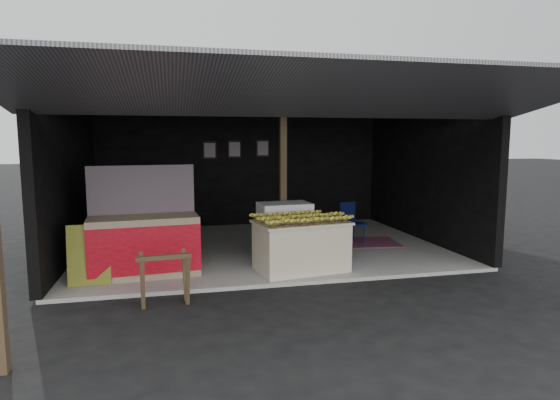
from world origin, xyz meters
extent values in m
plane|color=black|center=(0.00, 0.00, 0.00)|extent=(80.00, 80.00, 0.00)
cube|color=gray|center=(0.00, 2.50, 0.03)|extent=(7.00, 5.00, 0.06)
cube|color=black|center=(0.00, 5.00, 1.51)|extent=(7.00, 0.15, 2.90)
cube|color=black|center=(-3.50, 2.50, 1.51)|extent=(0.15, 5.00, 2.90)
cube|color=black|center=(3.50, 2.50, 1.51)|extent=(0.15, 5.00, 2.90)
cube|color=#232326|center=(0.00, 2.50, 2.96)|extent=(7.20, 5.20, 0.12)
cube|color=#232326|center=(0.00, -0.95, 2.73)|extent=(7.40, 2.47, 0.48)
cube|color=brown|center=(0.30, 1.90, 1.49)|extent=(0.12, 0.12, 2.85)
cube|color=beige|center=(0.30, 0.62, 0.44)|extent=(1.51, 1.04, 0.76)
cube|color=beige|center=(0.30, 0.62, 0.84)|extent=(1.58, 1.11, 0.04)
cube|color=white|center=(0.22, 1.46, 0.56)|extent=(0.94, 0.67, 0.99)
cube|color=navy|center=(0.22, 1.15, 0.61)|extent=(0.70, 0.07, 0.30)
cube|color=#B21414|center=(0.22, 1.15, 0.26)|extent=(0.45, 0.05, 0.10)
cube|color=#998466|center=(-2.15, 0.92, 0.52)|extent=(1.70, 0.86, 0.93)
cube|color=red|center=(-2.15, 0.55, 0.52)|extent=(1.64, 0.16, 0.72)
cube|color=white|center=(-2.15, 0.54, 0.52)|extent=(0.56, 0.06, 0.19)
cube|color=#1B1B53|center=(-2.15, 1.23, 1.37)|extent=(1.64, 0.19, 0.77)
cube|color=black|center=(-2.91, 0.54, 0.50)|extent=(0.59, 0.13, 0.89)
cube|color=brown|center=(-2.10, -0.61, 0.35)|extent=(0.07, 0.27, 0.68)
cube|color=brown|center=(-1.54, -0.55, 0.35)|extent=(0.07, 0.27, 0.68)
cube|color=brown|center=(-2.13, -0.27, 0.35)|extent=(0.07, 0.27, 0.68)
cube|color=brown|center=(-1.57, -0.22, 0.35)|extent=(0.07, 0.27, 0.68)
cube|color=brown|center=(-1.84, -0.41, 0.65)|extent=(0.71, 0.12, 0.06)
cylinder|color=#120D95|center=(1.08, 0.95, 0.31)|extent=(0.35, 0.35, 0.51)
cylinder|color=#0A1038|center=(1.74, 2.03, 0.27)|extent=(0.03, 0.03, 0.41)
cylinder|color=#0A1038|center=(2.04, 2.14, 0.27)|extent=(0.03, 0.03, 0.41)
cylinder|color=#0A1038|center=(1.63, 2.33, 0.27)|extent=(0.03, 0.03, 0.41)
cylinder|color=#0A1038|center=(1.93, 2.43, 0.27)|extent=(0.03, 0.03, 0.41)
cube|color=#0A1038|center=(1.84, 2.23, 0.47)|extent=(0.51, 0.51, 0.04)
cube|color=#0A1038|center=(1.78, 2.40, 0.69)|extent=(0.39, 0.17, 0.42)
cube|color=#671649|center=(2.04, 2.30, 0.07)|extent=(1.61, 1.17, 0.01)
cube|color=black|center=(-0.80, 4.90, 1.91)|extent=(0.32, 0.03, 0.42)
cube|color=#4C4C59|center=(-0.80, 4.88, 1.91)|extent=(0.26, 0.02, 0.34)
cube|color=black|center=(-0.20, 4.90, 1.93)|extent=(0.32, 0.03, 0.42)
cube|color=#4C4C59|center=(-0.20, 4.88, 1.93)|extent=(0.26, 0.02, 0.34)
cube|color=black|center=(0.50, 4.90, 1.95)|extent=(0.32, 0.03, 0.42)
cube|color=#4C4C59|center=(0.50, 4.88, 1.95)|extent=(0.26, 0.02, 0.34)
camera|label=1|loc=(-1.71, -6.50, 2.16)|focal=30.00mm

